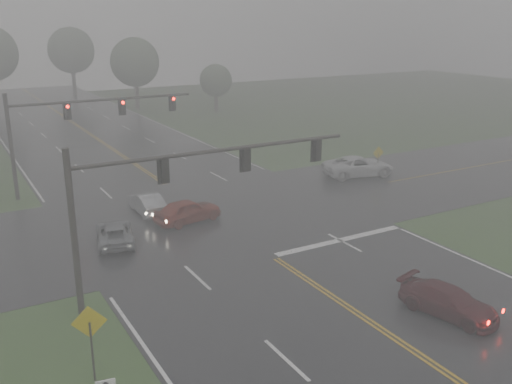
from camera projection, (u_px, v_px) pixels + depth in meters
main_road at (224, 224)px, 34.75m from camera, size 18.00×160.00×0.02m
cross_street at (210, 215)px, 36.41m from camera, size 120.00×14.00×0.02m
stop_bar at (340, 241)px, 32.24m from camera, size 8.50×0.50×0.01m
sedan_maroon at (447, 315)px, 24.22m from camera, size 2.73×4.56×1.24m
sedan_red at (188, 222)px, 35.17m from camera, size 4.48×2.44×1.45m
sedan_silver at (148, 213)px, 36.80m from camera, size 1.43×4.03×1.32m
car_grey at (115, 243)px, 31.87m from camera, size 2.82×4.51×1.16m
pickup_white at (358, 176)px, 45.40m from camera, size 6.09×3.74×1.57m
signal_gantry_near at (169, 185)px, 24.86m from camera, size 13.59×0.32×7.22m
signal_gantry_far at (71, 121)px, 39.95m from camera, size 13.19×0.37×7.32m
sign_diamond_west at (90, 331)px, 19.30m from camera, size 1.17×0.32×2.87m
sign_diamond_east at (378, 156)px, 44.71m from camera, size 1.02×0.11×2.44m
tree_ne_a at (135, 62)px, 76.37m from camera, size 6.53×6.53×9.60m
tree_e_near at (216, 81)px, 74.97m from camera, size 4.27×4.27×6.27m
tree_n_far at (71, 50)px, 90.78m from camera, size 7.27×7.27×10.68m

